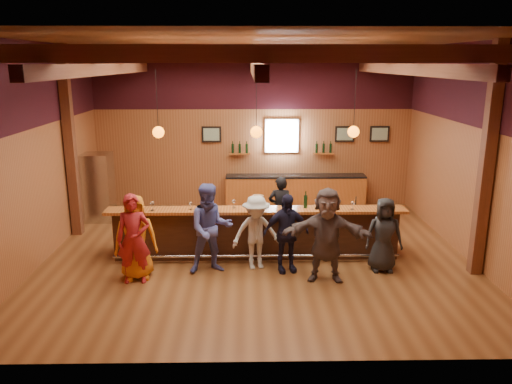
% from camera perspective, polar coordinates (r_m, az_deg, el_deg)
% --- Properties ---
extents(room, '(9.04, 9.00, 4.52)m').
position_cam_1_polar(room, '(10.28, 0.03, 9.75)').
color(room, brown).
rests_on(room, ground).
extents(bar_counter, '(6.30, 1.07, 1.11)m').
position_cam_1_polar(bar_counter, '(10.94, 0.10, -4.40)').
color(bar_counter, black).
rests_on(bar_counter, ground).
extents(back_bar_cabinet, '(4.00, 0.52, 0.95)m').
position_cam_1_polar(back_bar_cabinet, '(14.43, 4.52, 0.09)').
color(back_bar_cabinet, '#9C4C1C').
rests_on(back_bar_cabinet, ground).
extents(window, '(0.95, 0.09, 0.95)m').
position_cam_1_polar(window, '(14.31, 2.96, 6.43)').
color(window, silver).
rests_on(window, room).
extents(framed_pictures, '(5.35, 0.05, 0.45)m').
position_cam_1_polar(framed_pictures, '(14.38, 6.43, 6.59)').
color(framed_pictures, black).
rests_on(framed_pictures, room).
extents(wine_shelves, '(3.00, 0.18, 0.30)m').
position_cam_1_polar(wine_shelves, '(14.32, 2.95, 4.69)').
color(wine_shelves, '#9C4C1C').
rests_on(wine_shelves, room).
extents(pendant_lights, '(4.24, 0.24, 1.37)m').
position_cam_1_polar(pendant_lights, '(10.28, 0.03, 6.92)').
color(pendant_lights, black).
rests_on(pendant_lights, room).
extents(stainless_fridge, '(0.70, 0.70, 1.80)m').
position_cam_1_polar(stainless_fridge, '(13.74, -17.54, 0.53)').
color(stainless_fridge, silver).
rests_on(stainless_fridge, ground).
extents(customer_orange, '(0.91, 0.69, 1.67)m').
position_cam_1_polar(customer_orange, '(9.87, -13.59, -5.05)').
color(customer_orange, orange).
rests_on(customer_orange, ground).
extents(customer_redvest, '(0.67, 0.47, 1.73)m').
position_cam_1_polar(customer_redvest, '(9.69, -13.81, -5.23)').
color(customer_redvest, maroon).
rests_on(customer_redvest, ground).
extents(customer_denim, '(1.01, 0.85, 1.82)m').
position_cam_1_polar(customer_denim, '(9.89, -5.20, -4.19)').
color(customer_denim, '#545BA9').
rests_on(customer_denim, ground).
extents(customer_white, '(1.09, 0.77, 1.53)m').
position_cam_1_polar(customer_white, '(10.07, 0.01, -4.65)').
color(customer_white, beige).
rests_on(customer_white, ground).
extents(customer_navy, '(1.01, 0.60, 1.61)m').
position_cam_1_polar(customer_navy, '(9.93, 3.45, -4.71)').
color(customer_navy, black).
rests_on(customer_navy, ground).
extents(customer_brown, '(1.74, 0.74, 1.82)m').
position_cam_1_polar(customer_brown, '(9.58, 8.07, -4.87)').
color(customer_brown, '#564645').
rests_on(customer_brown, ground).
extents(customer_dark, '(0.76, 0.51, 1.51)m').
position_cam_1_polar(customer_dark, '(10.29, 14.40, -4.75)').
color(customer_dark, black).
rests_on(customer_dark, ground).
extents(bartender, '(0.57, 0.38, 1.55)m').
position_cam_1_polar(bartender, '(11.63, 2.79, -1.95)').
color(bartender, black).
rests_on(bartender, ground).
extents(ice_bucket, '(0.24, 0.24, 0.26)m').
position_cam_1_polar(ice_bucket, '(10.52, 0.24, -1.08)').
color(ice_bucket, brown).
rests_on(ice_bucket, bar_counter).
extents(bottle_a, '(0.07, 0.07, 0.31)m').
position_cam_1_polar(bottle_a, '(10.50, 3.64, -1.18)').
color(bottle_a, black).
rests_on(bottle_a, bar_counter).
extents(bottle_b, '(0.08, 0.08, 0.36)m').
position_cam_1_polar(bottle_b, '(10.53, 5.69, -1.06)').
color(bottle_b, black).
rests_on(bottle_b, bar_counter).
extents(glass_a, '(0.08, 0.08, 0.17)m').
position_cam_1_polar(glass_a, '(10.74, -14.21, -1.24)').
color(glass_a, silver).
rests_on(glass_a, bar_counter).
extents(glass_b, '(0.09, 0.09, 0.20)m').
position_cam_1_polar(glass_b, '(10.51, -11.78, -1.34)').
color(glass_b, silver).
rests_on(glass_b, bar_counter).
extents(glass_c, '(0.08, 0.08, 0.17)m').
position_cam_1_polar(glass_c, '(10.45, -7.48, -1.36)').
color(glass_c, silver).
rests_on(glass_c, bar_counter).
extents(glass_d, '(0.09, 0.09, 0.19)m').
position_cam_1_polar(glass_d, '(10.36, -5.39, -1.34)').
color(glass_d, silver).
rests_on(glass_d, bar_counter).
extents(glass_e, '(0.08, 0.08, 0.18)m').
position_cam_1_polar(glass_e, '(10.49, -2.55, -1.13)').
color(glass_e, silver).
rests_on(glass_e, bar_counter).
extents(glass_f, '(0.07, 0.07, 0.17)m').
position_cam_1_polar(glass_f, '(10.47, 3.67, -1.25)').
color(glass_f, silver).
rests_on(glass_f, bar_counter).
extents(glass_g, '(0.08, 0.08, 0.18)m').
position_cam_1_polar(glass_g, '(10.50, 7.67, -1.24)').
color(glass_g, silver).
rests_on(glass_g, bar_counter).
extents(glass_h, '(0.08, 0.08, 0.18)m').
position_cam_1_polar(glass_h, '(10.55, 10.97, -1.30)').
color(glass_h, silver).
rests_on(glass_h, bar_counter).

